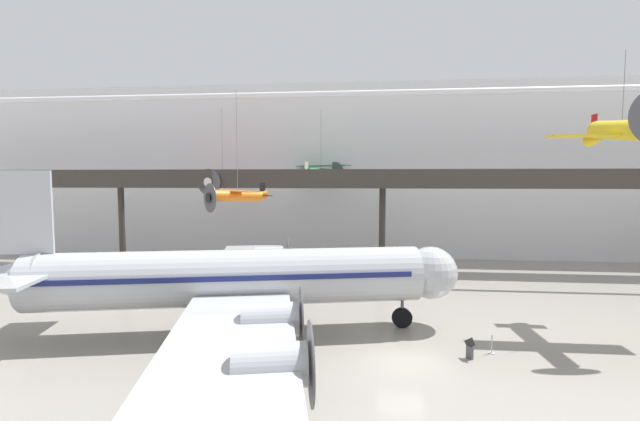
# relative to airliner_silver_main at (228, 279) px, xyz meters

# --- Properties ---
(ground_plane) EXTENTS (260.00, 260.00, 0.00)m
(ground_plane) POSITION_rel_airliner_silver_main_xyz_m (10.44, -2.75, -3.56)
(ground_plane) COLOR gray
(hangar_back_wall) EXTENTS (140.00, 3.00, 21.42)m
(hangar_back_wall) POSITION_rel_airliner_silver_main_xyz_m (10.44, 28.67, 7.15)
(hangar_back_wall) COLOR white
(hangar_back_wall) RESTS_ON ground
(mezzanine_walkway) EXTENTS (110.00, 3.20, 10.75)m
(mezzanine_walkway) POSITION_rel_airliner_silver_main_xyz_m (10.44, 20.69, 5.51)
(mezzanine_walkway) COLOR #38332D
(mezzanine_walkway) RESTS_ON ground
(ceiling_truss_beam) EXTENTS (120.00, 0.60, 0.60)m
(ceiling_truss_beam) POSITION_rel_airliner_silver_main_xyz_m (10.44, 17.35, 14.57)
(ceiling_truss_beam) COLOR silver
(airliner_silver_main) EXTENTS (29.82, 34.39, 10.27)m
(airliner_silver_main) POSITION_rel_airliner_silver_main_xyz_m (0.00, 0.00, 0.00)
(airliner_silver_main) COLOR #B7BABF
(airliner_silver_main) RESTS_ON ground
(suspended_plane_red_highwing) EXTENTS (8.06, 6.66, 9.69)m
(suspended_plane_red_highwing) POSITION_rel_airliner_silver_main_xyz_m (-7.69, 22.13, 5.76)
(suspended_plane_red_highwing) COLOR red
(suspended_plane_green_biplane) EXTENTS (6.86, 6.25, 8.57)m
(suspended_plane_green_biplane) POSITION_rel_airliner_silver_main_xyz_m (3.39, 24.69, 6.94)
(suspended_plane_green_biplane) COLOR #1E6B33
(suspended_plane_orange_highwing) EXTENTS (6.07, 6.09, 10.79)m
(suspended_plane_orange_highwing) POSITION_rel_airliner_silver_main_xyz_m (-2.95, 12.04, 4.71)
(suspended_plane_orange_highwing) COLOR orange
(suspended_plane_yellow_lowwing) EXTENTS (9.03, 7.40, 6.19)m
(suspended_plane_yellow_lowwing) POSITION_rel_airliner_silver_main_xyz_m (24.60, 3.64, 9.26)
(suspended_plane_yellow_lowwing) COLOR yellow
(stanchion_barrier) EXTENTS (0.36, 0.36, 1.08)m
(stanchion_barrier) POSITION_rel_airliner_silver_main_xyz_m (15.59, -1.34, -3.23)
(stanchion_barrier) COLOR #B2B5BA
(stanchion_barrier) RESTS_ON ground
(info_sign_pedestal) EXTENTS (0.45, 0.68, 1.24)m
(info_sign_pedestal) POSITION_rel_airliner_silver_main_xyz_m (14.18, -2.21, -3.10)
(info_sign_pedestal) COLOR #4C4C51
(info_sign_pedestal) RESTS_ON ground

